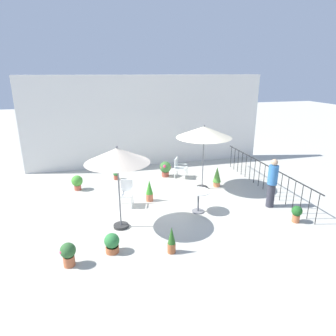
% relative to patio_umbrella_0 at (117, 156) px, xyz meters
% --- Properties ---
extents(ground_plane, '(60.00, 60.00, 0.00)m').
position_rel_patio_umbrella_0_xyz_m(ground_plane, '(1.96, 1.56, -2.16)').
color(ground_plane, '#B7B5A7').
extents(villa_facade, '(11.28, 0.30, 4.21)m').
position_rel_patio_umbrella_0_xyz_m(villa_facade, '(1.96, 5.93, -0.06)').
color(villa_facade, silver).
rests_on(villa_facade, ground).
extents(terrace_railing, '(0.03, 6.05, 1.01)m').
position_rel_patio_umbrella_0_xyz_m(terrace_railing, '(5.64, 1.56, -1.48)').
color(terrace_railing, black).
rests_on(terrace_railing, ground).
extents(patio_umbrella_0, '(1.80, 1.80, 2.46)m').
position_rel_patio_umbrella_0_xyz_m(patio_umbrella_0, '(0.00, 0.00, 0.00)').
color(patio_umbrella_0, '#2D2D2D').
rests_on(patio_umbrella_0, ground).
extents(patio_umbrella_1, '(2.07, 2.07, 2.50)m').
position_rel_patio_umbrella_0_xyz_m(patio_umbrella_1, '(3.37, 2.22, 0.05)').
color(patio_umbrella_1, '#2D2D2D').
rests_on(patio_umbrella_1, ground).
extents(cafe_table_0, '(0.73, 0.73, 0.73)m').
position_rel_patio_umbrella_0_xyz_m(cafe_table_0, '(2.53, 0.39, -1.65)').
color(cafe_table_0, white).
rests_on(cafe_table_0, ground).
extents(patio_chair_0, '(0.52, 0.54, 0.89)m').
position_rel_patio_umbrella_0_xyz_m(patio_chair_0, '(0.35, 1.44, -1.65)').
color(patio_chair_0, white).
rests_on(patio_chair_0, ground).
extents(patio_chair_1, '(0.65, 0.65, 0.87)m').
position_rel_patio_umbrella_0_xyz_m(patio_chair_1, '(2.85, 3.63, -1.66)').
color(patio_chair_1, white).
rests_on(patio_chair_1, ground).
extents(potted_plant_0, '(0.31, 0.31, 0.53)m').
position_rel_patio_umbrella_0_xyz_m(potted_plant_0, '(5.17, -1.01, -1.86)').
color(potted_plant_0, '#BE683F').
rests_on(potted_plant_0, ground).
extents(potted_plant_1, '(0.26, 0.26, 0.78)m').
position_rel_patio_umbrella_0_xyz_m(potted_plant_1, '(1.16, 1.61, -1.78)').
color(potted_plant_1, '#C96A4A').
rests_on(potted_plant_1, ground).
extents(potted_plant_2, '(0.32, 0.32, 0.80)m').
position_rel_patio_umbrella_0_xyz_m(potted_plant_2, '(4.01, 2.30, -1.74)').
color(potted_plant_2, '#CB7247').
rests_on(potted_plant_2, ground).
extents(potted_plant_3, '(0.21, 0.21, 0.72)m').
position_rel_patio_umbrella_0_xyz_m(potted_plant_3, '(1.11, -1.60, -1.81)').
color(potted_plant_3, '#A85B34').
rests_on(potted_plant_3, ground).
extents(potted_plant_4, '(0.52, 0.50, 0.67)m').
position_rel_patio_umbrella_0_xyz_m(potted_plant_4, '(2.32, 3.93, -1.78)').
color(potted_plant_4, '#994637').
rests_on(potted_plant_4, ground).
extents(potted_plant_5, '(0.42, 0.42, 0.58)m').
position_rel_patio_umbrella_0_xyz_m(potted_plant_5, '(-1.33, 3.29, -1.84)').
color(potted_plant_5, '#BE5741').
rests_on(potted_plant_5, ground).
extents(potted_plant_6, '(0.36, 0.36, 0.59)m').
position_rel_patio_umbrella_0_xyz_m(potted_plant_6, '(-1.36, -1.51, -1.83)').
color(potted_plant_6, '#C1643D').
rests_on(potted_plant_6, ground).
extents(potted_plant_7, '(0.28, 0.28, 0.44)m').
position_rel_patio_umbrella_0_xyz_m(potted_plant_7, '(0.21, 4.09, -1.92)').
color(potted_plant_7, '#B24D38').
rests_on(potted_plant_7, ground).
extents(potted_plant_8, '(0.38, 0.38, 0.52)m').
position_rel_patio_umbrella_0_xyz_m(potted_plant_8, '(-0.34, -1.21, -1.90)').
color(potted_plant_8, '#B75F37').
rests_on(potted_plant_8, ground).
extents(standing_person, '(0.35, 0.35, 1.67)m').
position_rel_patio_umbrella_0_xyz_m(standing_person, '(5.02, 0.15, -1.30)').
color(standing_person, '#33333D').
rests_on(standing_person, ground).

